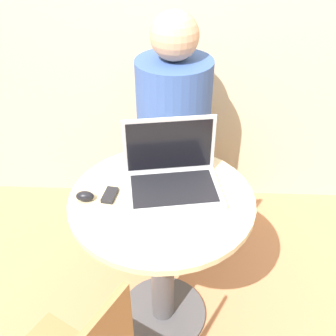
# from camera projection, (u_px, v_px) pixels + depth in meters

# --- Properties ---
(ground_plane) EXTENTS (12.00, 12.00, 0.00)m
(ground_plane) POSITION_uv_depth(u_px,v_px,m) (163.00, 313.00, 1.92)
(ground_plane) COLOR tan
(round_table) EXTENTS (0.71, 0.71, 0.74)m
(round_table) POSITION_uv_depth(u_px,v_px,m) (162.00, 240.00, 1.62)
(round_table) COLOR #4C4C51
(round_table) RESTS_ON ground_plane
(laptop) EXTENTS (0.40, 0.31, 0.26)m
(laptop) POSITION_uv_depth(u_px,v_px,m) (172.00, 175.00, 1.51)
(laptop) COLOR #B7B7BC
(laptop) RESTS_ON round_table
(cell_phone) EXTENTS (0.06, 0.09, 0.02)m
(cell_phone) POSITION_uv_depth(u_px,v_px,m) (110.00, 195.00, 1.48)
(cell_phone) COLOR black
(cell_phone) RESTS_ON round_table
(computer_mouse) EXTENTS (0.07, 0.04, 0.04)m
(computer_mouse) POSITION_uv_depth(u_px,v_px,m) (85.00, 196.00, 1.46)
(computer_mouse) COLOR black
(computer_mouse) RESTS_ON round_table
(person_seated) EXTENTS (0.44, 0.60, 1.27)m
(person_seated) POSITION_uv_depth(u_px,v_px,m) (172.00, 147.00, 2.17)
(person_seated) COLOR brown
(person_seated) RESTS_ON ground_plane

